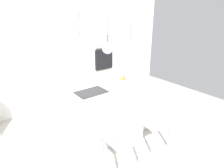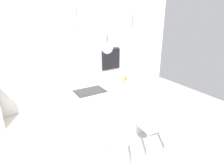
{
  "view_description": "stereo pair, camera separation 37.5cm",
  "coord_description": "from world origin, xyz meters",
  "px_view_note": "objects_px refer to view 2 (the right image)",
  "views": [
    {
      "loc": [
        -2.03,
        -2.78,
        2.27
      ],
      "look_at": [
        0.1,
        0.0,
        0.94
      ],
      "focal_mm": 30.86,
      "sensor_mm": 36.0,
      "label": 1
    },
    {
      "loc": [
        -1.72,
        -3.0,
        2.27
      ],
      "look_at": [
        0.1,
        0.0,
        0.94
      ],
      "focal_mm": 30.86,
      "sensor_mm": 36.0,
      "label": 2
    }
  ],
  "objects_px": {
    "fruit_bowl": "(126,81)",
    "oven": "(111,59)",
    "microwave": "(111,41)",
    "chair_middle": "(154,123)",
    "chair_near": "(117,138)"
  },
  "relations": [
    {
      "from": "fruit_bowl",
      "to": "oven",
      "type": "relative_size",
      "value": 0.53
    },
    {
      "from": "microwave",
      "to": "chair_near",
      "type": "bearing_deg",
      "value": -119.07
    },
    {
      "from": "microwave",
      "to": "chair_middle",
      "type": "xyz_separation_m",
      "value": [
        -0.69,
        -2.55,
        -1.0
      ]
    },
    {
      "from": "microwave",
      "to": "chair_middle",
      "type": "relative_size",
      "value": 0.61
    },
    {
      "from": "fruit_bowl",
      "to": "microwave",
      "type": "relative_size",
      "value": 0.55
    },
    {
      "from": "fruit_bowl",
      "to": "oven",
      "type": "distance_m",
      "value": 1.65
    },
    {
      "from": "chair_near",
      "to": "chair_middle",
      "type": "height_order",
      "value": "chair_middle"
    },
    {
      "from": "chair_middle",
      "to": "microwave",
      "type": "bearing_deg",
      "value": 74.91
    },
    {
      "from": "fruit_bowl",
      "to": "oven",
      "type": "xyz_separation_m",
      "value": [
        0.57,
        1.55,
        0.07
      ]
    },
    {
      "from": "oven",
      "to": "chair_middle",
      "type": "bearing_deg",
      "value": -105.09
    },
    {
      "from": "microwave",
      "to": "oven",
      "type": "distance_m",
      "value": 0.5
    },
    {
      "from": "chair_middle",
      "to": "fruit_bowl",
      "type": "bearing_deg",
      "value": 83.2
    },
    {
      "from": "oven",
      "to": "chair_middle",
      "type": "xyz_separation_m",
      "value": [
        -0.69,
        -2.55,
        -0.5
      ]
    },
    {
      "from": "oven",
      "to": "chair_near",
      "type": "distance_m",
      "value": 2.97
    },
    {
      "from": "microwave",
      "to": "fruit_bowl",
      "type": "bearing_deg",
      "value": -110.14
    }
  ]
}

